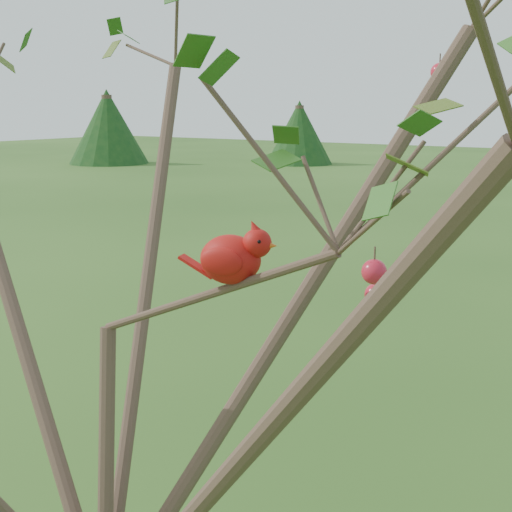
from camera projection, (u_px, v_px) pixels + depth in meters
The scene contains 2 objects.
crabapple_tree at pixel (85, 267), 1.42m from camera, with size 2.35×2.05×2.95m.
cardinal at pixel (234, 257), 1.32m from camera, with size 0.19×0.12×0.14m.
Camera 1 is at (1.08, -0.97, 2.44)m, focal length 50.00 mm.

